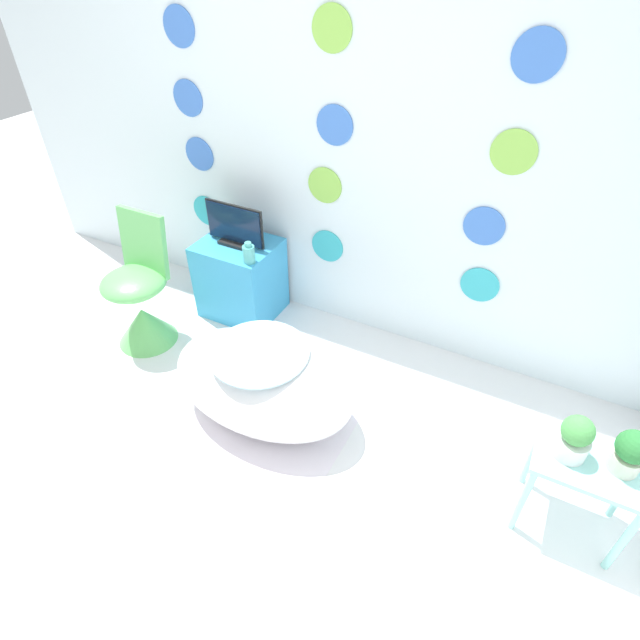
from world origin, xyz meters
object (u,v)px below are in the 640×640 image
chair (141,304)px  potted_plant_left (574,438)px  tv (235,227)px  vase (249,254)px  bathtub (262,382)px  potted_plant_right (631,452)px

chair → potted_plant_left: chair is taller
chair → tv: 0.76m
tv → vase: 0.25m
potted_plant_left → vase: bearing=164.6°
tv → vase: tv is taller
potted_plant_left → bathtub: bearing=-177.6°
bathtub → potted_plant_right: (1.66, 0.08, 0.32)m
chair → potted_plant_left: size_ratio=4.14×
chair → potted_plant_right: 2.69m
chair → potted_plant_left: 2.49m
potted_plant_left → potted_plant_right: (0.20, 0.02, 0.01)m
bathtub → potted_plant_left: bearing=2.4°
chair → tv: (0.38, 0.55, 0.37)m
tv → potted_plant_right: size_ratio=2.03×
chair → potted_plant_left: (2.48, -0.12, 0.27)m
potted_plant_right → bathtub: bearing=-177.1°
bathtub → vase: size_ratio=7.67×
bathtub → potted_plant_left: potted_plant_left is taller
tv → bathtub: bearing=-48.9°
potted_plant_right → potted_plant_left: bearing=-173.8°
tv → chair: bearing=-124.6°
vase → potted_plant_right: vase is taller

